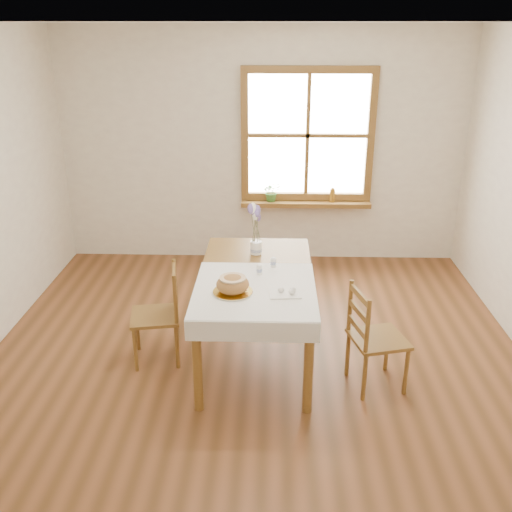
{
  "coord_description": "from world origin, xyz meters",
  "views": [
    {
      "loc": [
        0.13,
        -3.83,
        2.6
      ],
      "look_at": [
        0.0,
        0.3,
        0.9
      ],
      "focal_mm": 40.0,
      "sensor_mm": 36.0,
      "label": 1
    }
  ],
  "objects_px": {
    "flower_vase": "(256,248)",
    "dining_table": "(256,283)",
    "chair_left": "(155,315)",
    "chair_right": "(379,337)",
    "bread_plate": "(233,292)"
  },
  "relations": [
    {
      "from": "chair_left",
      "to": "bread_plate",
      "type": "xyz_separation_m",
      "value": [
        0.66,
        -0.3,
        0.36
      ]
    },
    {
      "from": "bread_plate",
      "to": "flower_vase",
      "type": "distance_m",
      "value": 0.8
    },
    {
      "from": "dining_table",
      "to": "bread_plate",
      "type": "bearing_deg",
      "value": -112.62
    },
    {
      "from": "dining_table",
      "to": "bread_plate",
      "type": "relative_size",
      "value": 5.64
    },
    {
      "from": "chair_left",
      "to": "chair_right",
      "type": "xyz_separation_m",
      "value": [
        1.75,
        -0.31,
        0.0
      ]
    },
    {
      "from": "dining_table",
      "to": "flower_vase",
      "type": "distance_m",
      "value": 0.43
    },
    {
      "from": "chair_left",
      "to": "chair_right",
      "type": "relative_size",
      "value": 0.99
    },
    {
      "from": "bread_plate",
      "to": "flower_vase",
      "type": "relative_size",
      "value": 2.57
    },
    {
      "from": "flower_vase",
      "to": "dining_table",
      "type": "bearing_deg",
      "value": -88.27
    },
    {
      "from": "chair_right",
      "to": "bread_plate",
      "type": "height_order",
      "value": "chair_right"
    },
    {
      "from": "flower_vase",
      "to": "chair_left",
      "type": "bearing_deg",
      "value": -149.14
    },
    {
      "from": "chair_left",
      "to": "flower_vase",
      "type": "relative_size",
      "value": 7.44
    },
    {
      "from": "chair_right",
      "to": "chair_left",
      "type": "bearing_deg",
      "value": 65.16
    },
    {
      "from": "chair_right",
      "to": "flower_vase",
      "type": "height_order",
      "value": "flower_vase"
    },
    {
      "from": "flower_vase",
      "to": "chair_right",
      "type": "bearing_deg",
      "value": -40.13
    }
  ]
}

